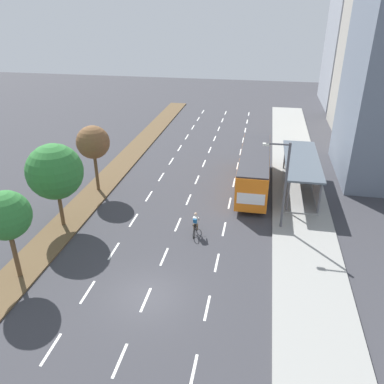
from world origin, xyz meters
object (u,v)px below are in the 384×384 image
Objects in this scene: median_tree_nearest at (6,216)px; median_tree_third at (93,143)px; bus at (254,166)px; streetlight at (283,180)px; cyclist at (195,225)px; median_tree_second at (55,172)px; bus_shelter at (304,171)px.

median_tree_third reaches higher than median_tree_nearest.
median_tree_third is (-13.46, -3.19, 2.42)m from bus.
median_tree_nearest reaches higher than bus.
streetlight is (15.63, -3.55, -0.59)m from median_tree_third.
cyclist is 0.29× the size of median_tree_second.
median_tree_third reaches higher than bus.
median_tree_nearest is at bearing -87.13° from median_tree_second.
bus_shelter is 11.96m from cyclist.
cyclist is 0.32× the size of median_tree_nearest.
cyclist is 11.80m from median_tree_third.
median_tree_second is 6.14m from median_tree_third.
bus is 20.55m from median_tree_nearest.
median_tree_nearest is 0.90× the size of median_tree_second.
bus_shelter is 1.49× the size of streetlight.
streetlight is (-2.11, -6.85, 2.02)m from bus_shelter.
median_tree_nearest is at bearing -130.82° from bus.
bus_shelter is 1.55× the size of median_tree_second.
median_tree_third is 16.04m from streetlight.
bus is 9.56m from cyclist.
median_tree_third is at bearing -166.66° from bus.
bus_shelter reaches higher than cyclist.
streetlight is (5.89, 1.97, 3.10)m from cyclist.
cyclist is at bearing -132.18° from bus_shelter.
cyclist is 0.28× the size of streetlight.
bus_shelter is 1.67× the size of median_tree_third.
streetlight is (15.53, 8.72, -0.40)m from median_tree_nearest.
median_tree_third is (-0.11, 12.27, 0.19)m from median_tree_nearest.
bus is at bearing -178.53° from bus_shelter.
streetlight reaches higher than median_tree_third.
median_tree_second reaches higher than cyclist.
streetlight reaches higher than cyclist.
bus is at bearing 13.34° from median_tree_third.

